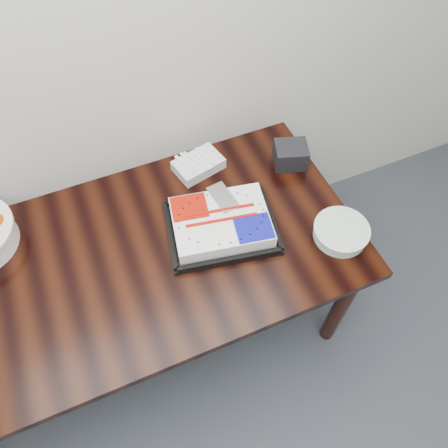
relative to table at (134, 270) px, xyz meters
name	(u,v)px	position (x,y,z in m)	size (l,w,h in m)	color
table	(134,270)	(0.00, 0.00, 0.00)	(1.80, 0.90, 0.75)	black
cake_tray	(221,224)	(0.38, -0.01, 0.13)	(0.49, 0.41, 0.09)	black
plate_stack	(341,232)	(0.80, -0.22, 0.11)	(0.22, 0.22, 0.05)	white
fork_bag	(198,164)	(0.41, 0.33, 0.12)	(0.23, 0.18, 0.06)	silver
napkin_box	(290,155)	(0.80, 0.20, 0.14)	(0.14, 0.12, 0.10)	black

